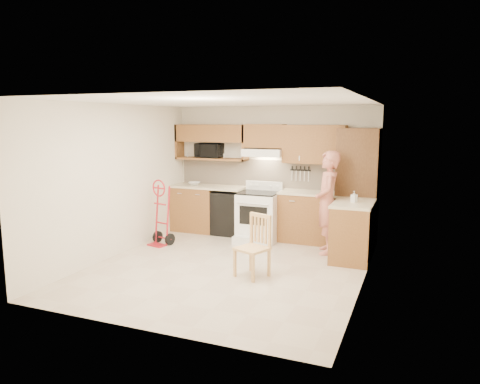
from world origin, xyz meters
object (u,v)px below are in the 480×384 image
Objects in this scene: range at (258,213)px; dining_chair at (252,246)px; microwave at (209,150)px; person at (327,203)px; hand_truck at (160,216)px.

range is 1.20× the size of dining_chair.
range is 1.95m from dining_chair.
person is (2.54, -0.74, -0.77)m from microwave.
hand_truck is (-2.89, -0.62, -0.33)m from person.
range is at bearing 128.32° from dining_chair.
dining_chair is (-0.76, -1.58, -0.42)m from person.
dining_chair is at bearing -10.18° from hand_truck.
dining_chair is at bearing -72.87° from range.
microwave is 1.78m from hand_truck.
range is 1.01× the size of hand_truck.
dining_chair is at bearing -53.48° from microwave.
range is 1.40m from person.
hand_truck is (-1.55, -0.91, -0.00)m from range.
range reaches higher than dining_chair.
hand_truck is 1.20× the size of dining_chair.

